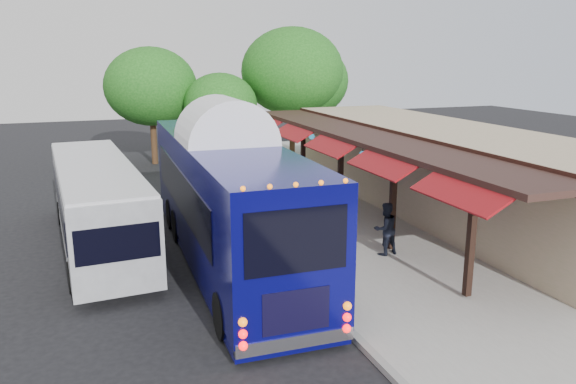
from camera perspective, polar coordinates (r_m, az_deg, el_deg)
name	(u,v)px	position (r m, az deg, el deg)	size (l,w,h in m)	color
ground	(284,269)	(17.68, -0.40, -7.82)	(90.00, 90.00, 0.00)	black
sidewalk	(367,217)	(23.05, 8.00, -2.55)	(10.00, 40.00, 0.15)	#9E9B93
curb	(250,230)	(21.26, -3.91, -3.86)	(0.20, 40.00, 0.16)	gray
station_shelter	(440,169)	(24.38, 15.19, 2.28)	(8.15, 20.00, 3.60)	tan
coach_bus	(227,194)	(17.77, -6.22, -0.18)	(3.02, 13.14, 4.18)	#070756
city_bus	(97,201)	(20.32, -18.85, -0.87)	(3.10, 11.08, 2.94)	gray
ped_a	(347,273)	(14.78, 6.04, -8.15)	(0.63, 0.41, 1.71)	black
ped_b	(385,229)	(18.48, 9.86, -3.70)	(0.85, 0.66, 1.74)	black
ped_c	(316,197)	(22.06, 2.89, -0.51)	(1.07, 0.45, 1.83)	black
ped_d	(308,183)	(24.24, 2.08, 0.87)	(1.22, 0.70, 1.89)	black
sign_board	(328,218)	(19.84, 4.13, -2.68)	(0.14, 0.50, 1.10)	black
tree_left	(220,105)	(33.36, -6.90, 8.81)	(4.30, 4.30, 5.51)	#382314
tree_mid	(292,71)	(35.96, 0.44, 12.16)	(6.42, 6.42, 8.22)	#382314
tree_right	(305,81)	(37.15, 1.70, 11.23)	(5.68, 5.68, 7.27)	#382314
tree_far	(151,87)	(34.83, -13.77, 10.37)	(5.46, 5.46, 6.99)	#382314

